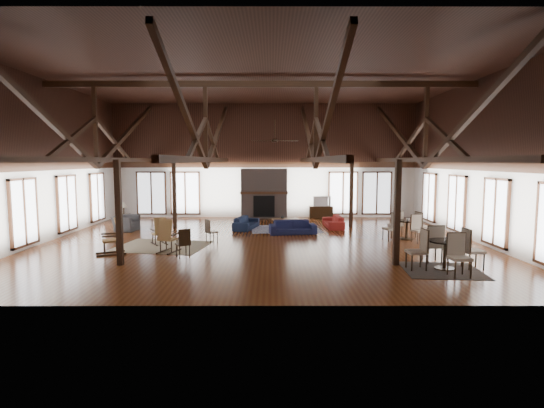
{
  "coord_description": "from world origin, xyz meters",
  "views": [
    {
      "loc": [
        0.38,
        -15.58,
        3.01
      ],
      "look_at": [
        0.41,
        1.0,
        1.32
      ],
      "focal_mm": 28.0,
      "sensor_mm": 36.0,
      "label": 1
    }
  ],
  "objects_px": {
    "cafe_table_far": "(407,226)",
    "tv_console": "(321,212)",
    "sofa_orange": "(333,222)",
    "armchair": "(126,223)",
    "coffee_table": "(286,220)",
    "sofa_navy_left": "(246,223)",
    "sofa_navy_front": "(293,227)",
    "cafe_table_near": "(445,249)"
  },
  "relations": [
    {
      "from": "coffee_table",
      "to": "armchair",
      "type": "bearing_deg",
      "value": 175.66
    },
    {
      "from": "sofa_orange",
      "to": "armchair",
      "type": "distance_m",
      "value": 9.14
    },
    {
      "from": "cafe_table_far",
      "to": "tv_console",
      "type": "height_order",
      "value": "cafe_table_far"
    },
    {
      "from": "sofa_orange",
      "to": "tv_console",
      "type": "bearing_deg",
      "value": -179.62
    },
    {
      "from": "sofa_orange",
      "to": "armchair",
      "type": "bearing_deg",
      "value": -87.3
    },
    {
      "from": "sofa_orange",
      "to": "sofa_navy_left",
      "type": "bearing_deg",
      "value": -87.52
    },
    {
      "from": "sofa_navy_front",
      "to": "armchair",
      "type": "height_order",
      "value": "armchair"
    },
    {
      "from": "sofa_navy_left",
      "to": "sofa_orange",
      "type": "bearing_deg",
      "value": -70.96
    },
    {
      "from": "sofa_navy_front",
      "to": "cafe_table_far",
      "type": "bearing_deg",
      "value": -23.87
    },
    {
      "from": "coffee_table",
      "to": "armchair",
      "type": "relative_size",
      "value": 1.21
    },
    {
      "from": "sofa_orange",
      "to": "tv_console",
      "type": "distance_m",
      "value": 3.34
    },
    {
      "from": "sofa_navy_left",
      "to": "coffee_table",
      "type": "xyz_separation_m",
      "value": [
        1.75,
        0.13,
        0.12
      ]
    },
    {
      "from": "sofa_navy_left",
      "to": "sofa_navy_front",
      "type": "bearing_deg",
      "value": -109.43
    },
    {
      "from": "sofa_navy_left",
      "to": "tv_console",
      "type": "bearing_deg",
      "value": -31.55
    },
    {
      "from": "armchair",
      "to": "cafe_table_far",
      "type": "distance_m",
      "value": 11.69
    },
    {
      "from": "sofa_orange",
      "to": "cafe_table_near",
      "type": "relative_size",
      "value": 0.83
    },
    {
      "from": "coffee_table",
      "to": "cafe_table_far",
      "type": "height_order",
      "value": "cafe_table_far"
    },
    {
      "from": "sofa_navy_front",
      "to": "armchair",
      "type": "distance_m",
      "value": 7.23
    },
    {
      "from": "cafe_table_near",
      "to": "sofa_orange",
      "type": "bearing_deg",
      "value": 105.33
    },
    {
      "from": "armchair",
      "to": "cafe_table_near",
      "type": "relative_size",
      "value": 0.47
    },
    {
      "from": "coffee_table",
      "to": "cafe_table_far",
      "type": "bearing_deg",
      "value": -39.86
    },
    {
      "from": "armchair",
      "to": "cafe_table_far",
      "type": "height_order",
      "value": "cafe_table_far"
    },
    {
      "from": "sofa_navy_front",
      "to": "sofa_navy_left",
      "type": "relative_size",
      "value": 1.04
    },
    {
      "from": "cafe_table_near",
      "to": "tv_console",
      "type": "relative_size",
      "value": 1.77
    },
    {
      "from": "armchair",
      "to": "sofa_navy_front",
      "type": "bearing_deg",
      "value": -88.05
    },
    {
      "from": "coffee_table",
      "to": "tv_console",
      "type": "distance_m",
      "value": 4.08
    },
    {
      "from": "sofa_orange",
      "to": "cafe_table_far",
      "type": "height_order",
      "value": "cafe_table_far"
    },
    {
      "from": "sofa_navy_left",
      "to": "armchair",
      "type": "bearing_deg",
      "value": 109.43
    },
    {
      "from": "sofa_navy_left",
      "to": "sofa_orange",
      "type": "relative_size",
      "value": 1.01
    },
    {
      "from": "coffee_table",
      "to": "tv_console",
      "type": "bearing_deg",
      "value": 51.21
    },
    {
      "from": "tv_console",
      "to": "armchair",
      "type": "bearing_deg",
      "value": -154.96
    },
    {
      "from": "sofa_navy_left",
      "to": "sofa_orange",
      "type": "xyz_separation_m",
      "value": [
        3.92,
        0.35,
        -0.0
      ]
    },
    {
      "from": "sofa_navy_left",
      "to": "armchair",
      "type": "distance_m",
      "value": 5.2
    },
    {
      "from": "tv_console",
      "to": "cafe_table_far",
      "type": "bearing_deg",
      "value": -67.6
    },
    {
      "from": "coffee_table",
      "to": "cafe_table_far",
      "type": "xyz_separation_m",
      "value": [
        4.57,
        -2.68,
        0.13
      ]
    },
    {
      "from": "sofa_navy_front",
      "to": "cafe_table_far",
      "type": "xyz_separation_m",
      "value": [
        4.32,
        -1.24,
        0.23
      ]
    },
    {
      "from": "coffee_table",
      "to": "armchair",
      "type": "distance_m",
      "value": 6.96
    },
    {
      "from": "cafe_table_near",
      "to": "armchair",
      "type": "bearing_deg",
      "value": 149.46
    },
    {
      "from": "sofa_navy_front",
      "to": "sofa_orange",
      "type": "relative_size",
      "value": 1.06
    },
    {
      "from": "sofa_orange",
      "to": "cafe_table_far",
      "type": "xyz_separation_m",
      "value": [
        2.4,
        -2.91,
        0.25
      ]
    },
    {
      "from": "sofa_orange",
      "to": "armchair",
      "type": "height_order",
      "value": "armchair"
    },
    {
      "from": "armchair",
      "to": "cafe_table_near",
      "type": "height_order",
      "value": "cafe_table_near"
    }
  ]
}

